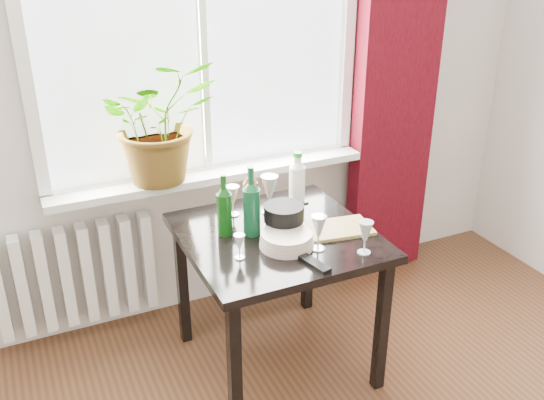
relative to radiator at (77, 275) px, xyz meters
name	(u,v)px	position (x,y,z in m)	size (l,w,h in m)	color
window	(200,22)	(0.75, 0.04, 1.22)	(1.72, 0.08, 1.62)	white
windowsill	(212,174)	(0.75, -0.03, 0.44)	(1.72, 0.20, 0.04)	silver
curtain	(398,67)	(1.87, -0.06, 0.92)	(0.50, 0.12, 2.56)	#37050C
radiator	(77,275)	(0.00, 0.00, 0.00)	(0.80, 0.10, 0.55)	white
table	(277,251)	(0.85, -0.63, 0.27)	(0.85, 0.85, 0.74)	black
potted_plant	(159,121)	(0.49, -0.03, 0.78)	(0.56, 0.49, 0.63)	#3B8022
wine_bottle_left	(224,205)	(0.63, -0.53, 0.51)	(0.07, 0.07, 0.29)	#0B3D0D
wine_bottle_right	(251,201)	(0.74, -0.59, 0.53)	(0.08, 0.08, 0.33)	#0D4424
bottle_amber	(251,192)	(0.80, -0.44, 0.50)	(0.07, 0.07, 0.28)	#77340D
cleaning_bottle	(297,178)	(1.08, -0.38, 0.50)	(0.08, 0.08, 0.28)	white
wineglass_front_right	(319,232)	(0.95, -0.84, 0.44)	(0.07, 0.07, 0.17)	silver
wineglass_far_right	(365,237)	(1.11, -0.95, 0.44)	(0.07, 0.07, 0.16)	#B4BBC2
wineglass_back_center	(269,194)	(0.91, -0.42, 0.46)	(0.09, 0.09, 0.20)	silver
wineglass_back_left	(233,200)	(0.74, -0.37, 0.44)	(0.07, 0.07, 0.16)	silver
wineglass_front_left	(239,247)	(0.61, -0.77, 0.42)	(0.05, 0.05, 0.12)	silver
plate_stack	(287,240)	(0.84, -0.76, 0.39)	(0.24, 0.24, 0.07)	beige
fondue_pot	(284,220)	(0.88, -0.65, 0.43)	(0.21, 0.18, 0.14)	black
tv_remote	(315,264)	(0.87, -0.96, 0.37)	(0.05, 0.16, 0.02)	black
cutting_board	(338,229)	(1.12, -0.72, 0.37)	(0.31, 0.20, 0.02)	olive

